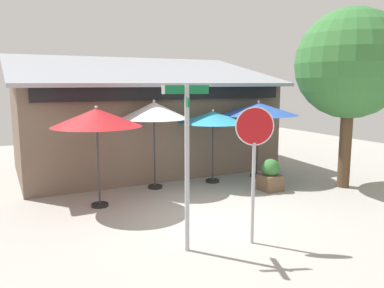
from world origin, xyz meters
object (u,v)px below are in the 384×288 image
at_px(stop_sign, 254,150).
at_px(patio_umbrella_teal_right, 213,118).
at_px(patio_umbrella_ivory_center, 154,111).
at_px(sidewalk_planter, 270,176).
at_px(street_sign_post, 187,153).
at_px(patio_umbrella_royal_blue_far_right, 258,109).
at_px(patio_umbrella_crimson_left, 97,118).
at_px(shade_tree, 355,66).

height_order(stop_sign, patio_umbrella_teal_right, stop_sign).
xyz_separation_m(patio_umbrella_ivory_center, sidewalk_planter, (3.01, -1.82, -1.93)).
bearing_deg(street_sign_post, patio_umbrella_royal_blue_far_right, 41.51).
height_order(patio_umbrella_crimson_left, patio_umbrella_ivory_center, patio_umbrella_ivory_center).
relative_size(stop_sign, shade_tree, 0.51).
xyz_separation_m(street_sign_post, shade_tree, (6.53, 1.88, 1.78)).
height_order(patio_umbrella_crimson_left, sidewalk_planter, patio_umbrella_crimson_left).
bearing_deg(patio_umbrella_ivory_center, sidewalk_planter, -31.18).
bearing_deg(patio_umbrella_teal_right, sidewalk_planter, -56.91).
bearing_deg(sidewalk_planter, street_sign_post, -147.21).
bearing_deg(patio_umbrella_ivory_center, street_sign_post, -103.97).
xyz_separation_m(patio_umbrella_ivory_center, patio_umbrella_royal_blue_far_right, (3.69, -0.23, -0.05)).
relative_size(patio_umbrella_teal_right, sidewalk_planter, 2.48).
bearing_deg(patio_umbrella_ivory_center, patio_umbrella_teal_right, -5.39).
relative_size(patio_umbrella_teal_right, patio_umbrella_royal_blue_far_right, 0.89).
bearing_deg(stop_sign, patio_umbrella_ivory_center, 92.56).
distance_m(patio_umbrella_royal_blue_far_right, shade_tree, 3.24).
xyz_separation_m(stop_sign, shade_tree, (5.21, 2.16, 1.79)).
height_order(patio_umbrella_teal_right, sidewalk_planter, patio_umbrella_teal_right).
bearing_deg(patio_umbrella_teal_right, patio_umbrella_ivory_center, 174.61).
distance_m(street_sign_post, patio_umbrella_ivory_center, 4.63).
xyz_separation_m(patio_umbrella_crimson_left, patio_umbrella_teal_right, (3.90, 0.84, -0.21)).
xyz_separation_m(stop_sign, patio_umbrella_crimson_left, (-2.17, 3.74, 0.40)).
bearing_deg(patio_umbrella_crimson_left, shade_tree, -12.05).
relative_size(stop_sign, patio_umbrella_royal_blue_far_right, 1.03).
distance_m(street_sign_post, stop_sign, 1.36).
bearing_deg(patio_umbrella_royal_blue_far_right, patio_umbrella_crimson_left, -172.01).
relative_size(street_sign_post, sidewalk_planter, 3.32).
bearing_deg(street_sign_post, sidewalk_planter, 32.79).
xyz_separation_m(patio_umbrella_crimson_left, sidewalk_planter, (4.97, -0.80, -1.87)).
bearing_deg(patio_umbrella_teal_right, street_sign_post, -125.43).
bearing_deg(patio_umbrella_royal_blue_far_right, sidewalk_planter, -113.10).
height_order(street_sign_post, stop_sign, street_sign_post).
height_order(patio_umbrella_royal_blue_far_right, sidewalk_planter, patio_umbrella_royal_blue_far_right).
bearing_deg(patio_umbrella_ivory_center, shade_tree, -25.58).
distance_m(stop_sign, patio_umbrella_teal_right, 4.89).
xyz_separation_m(patio_umbrella_royal_blue_far_right, shade_tree, (1.73, -2.37, 1.38)).
bearing_deg(street_sign_post, patio_umbrella_teal_right, 54.57).
bearing_deg(patio_umbrella_royal_blue_far_right, patio_umbrella_teal_right, 178.61).
xyz_separation_m(stop_sign, patio_umbrella_ivory_center, (-0.21, 4.76, 0.46)).
relative_size(street_sign_post, patio_umbrella_royal_blue_far_right, 1.19).
distance_m(stop_sign, patio_umbrella_ivory_center, 4.78).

